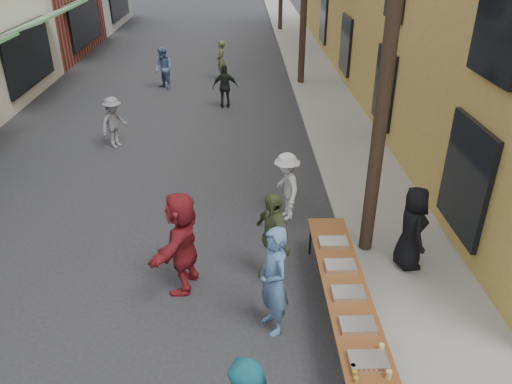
{
  "coord_description": "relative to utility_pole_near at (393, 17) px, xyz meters",
  "views": [
    {
      "loc": [
        1.88,
        -5.23,
        5.77
      ],
      "look_at": [
        2.12,
        3.15,
        1.3
      ],
      "focal_mm": 35.0,
      "sensor_mm": 36.0,
      "label": 1
    }
  ],
  "objects": [
    {
      "name": "ground",
      "position": [
        -4.3,
        -3.0,
        -4.5
      ],
      "size": [
        120.0,
        120.0,
        0.0
      ],
      "primitive_type": "plane",
      "color": "#28282B",
      "rests_on": "ground"
    },
    {
      "name": "sidewalk",
      "position": [
        0.7,
        12.0,
        -4.45
      ],
      "size": [
        2.2,
        60.0,
        0.1
      ],
      "primitive_type": "cube",
      "color": "gray",
      "rests_on": "ground"
    },
    {
      "name": "utility_pole_near",
      "position": [
        0.0,
        0.0,
        0.0
      ],
      "size": [
        0.26,
        0.26,
        9.0
      ],
      "primitive_type": "cylinder",
      "color": "#2D2116",
      "rests_on": "ground"
    },
    {
      "name": "serving_table",
      "position": [
        -0.83,
        -1.94,
        -3.79
      ],
      "size": [
        0.7,
        4.0,
        0.75
      ],
      "color": "brown",
      "rests_on": "ground"
    },
    {
      "name": "catering_tray_sausage",
      "position": [
        -0.83,
        -3.59,
        -3.71
      ],
      "size": [
        0.5,
        0.33,
        0.08
      ],
      "primitive_type": "cube",
      "color": "maroon",
      "rests_on": "serving_table"
    },
    {
      "name": "catering_tray_foil_b",
      "position": [
        -0.83,
        -2.94,
        -3.71
      ],
      "size": [
        0.5,
        0.33,
        0.08
      ],
      "primitive_type": "cube",
      "color": "#B2B2B7",
      "rests_on": "serving_table"
    },
    {
      "name": "catering_tray_buns",
      "position": [
        -0.83,
        -2.24,
        -3.71
      ],
      "size": [
        0.5,
        0.33,
        0.08
      ],
      "primitive_type": "cube",
      "color": "tan",
      "rests_on": "serving_table"
    },
    {
      "name": "catering_tray_foil_d",
      "position": [
        -0.83,
        -1.54,
        -3.71
      ],
      "size": [
        0.5,
        0.33,
        0.08
      ],
      "primitive_type": "cube",
      "color": "#B2B2B7",
      "rests_on": "serving_table"
    },
    {
      "name": "catering_tray_buns_end",
      "position": [
        -0.83,
        -0.84,
        -3.71
      ],
      "size": [
        0.5,
        0.33,
        0.08
      ],
      "primitive_type": "cube",
      "color": "tan",
      "rests_on": "serving_table"
    },
    {
      "name": "condiment_jar_a",
      "position": [
        -1.05,
        -3.89,
        -3.71
      ],
      "size": [
        0.07,
        0.07,
        0.08
      ],
      "primitive_type": "cylinder",
      "color": "#A57F26",
      "rests_on": "serving_table"
    },
    {
      "name": "condiment_jar_b",
      "position": [
        -1.05,
        -3.79,
        -3.71
      ],
      "size": [
        0.07,
        0.07,
        0.08
      ],
      "primitive_type": "cylinder",
      "color": "#A57F26",
      "rests_on": "serving_table"
    },
    {
      "name": "condiment_jar_c",
      "position": [
        -1.05,
        -3.69,
        -3.71
      ],
      "size": [
        0.07,
        0.07,
        0.08
      ],
      "primitive_type": "cylinder",
      "color": "#A57F26",
      "rests_on": "serving_table"
    },
    {
      "name": "cup_stack",
      "position": [
        -0.63,
        -3.84,
        -3.69
      ],
      "size": [
        0.08,
        0.08,
        0.12
      ],
      "primitive_type": "cylinder",
      "color": "tan",
      "rests_on": "serving_table"
    },
    {
      "name": "guest_front_b",
      "position": [
        -1.98,
        -2.11,
        -3.56
      ],
      "size": [
        0.67,
        0.8,
        1.88
      ],
      "primitive_type": "imported",
      "rotation": [
        0.0,
        0.0,
        -1.19
      ],
      "color": "#5478A2",
      "rests_on": "ground"
    },
    {
      "name": "guest_front_d",
      "position": [
        -1.48,
        1.35,
        -3.72
      ],
      "size": [
        0.78,
        1.11,
        1.56
      ],
      "primitive_type": "imported",
      "rotation": [
        0.0,
        0.0,
        -1.36
      ],
      "color": "silver",
      "rests_on": "ground"
    },
    {
      "name": "guest_front_e",
      "position": [
        -1.92,
        -0.83,
        -3.6
      ],
      "size": [
        0.87,
        1.14,
        1.8
      ],
      "primitive_type": "imported",
      "rotation": [
        0.0,
        0.0,
        -1.11
      ],
      "color": "#4D5A34",
      "rests_on": "ground"
    },
    {
      "name": "guest_queue_back",
      "position": [
        -3.5,
        -0.98,
        -3.55
      ],
      "size": [
        0.97,
        1.84,
        1.89
      ],
      "primitive_type": "imported",
      "rotation": [
        0.0,
        0.0,
        -1.82
      ],
      "color": "maroon",
      "rests_on": "ground"
    },
    {
      "name": "server",
      "position": [
        0.65,
        -0.6,
        -3.58
      ],
      "size": [
        0.55,
        0.82,
        1.63
      ],
      "primitive_type": "imported",
      "rotation": [
        0.0,
        0.0,
        1.61
      ],
      "color": "black",
      "rests_on": "sidewalk"
    },
    {
      "name": "passerby_left",
      "position": [
        -6.16,
        5.59,
        -3.75
      ],
      "size": [
        0.97,
        1.12,
        1.5
      ],
      "primitive_type": "imported",
      "rotation": [
        0.0,
        0.0,
        1.04
      ],
      "color": "gray",
      "rests_on": "ground"
    },
    {
      "name": "passerby_mid",
      "position": [
        -3.02,
        9.11,
        -3.74
      ],
      "size": [
        0.92,
        0.43,
        1.52
      ],
      "primitive_type": "imported",
      "rotation": [
        0.0,
        0.0,
        3.21
      ],
      "color": "black",
      "rests_on": "ground"
    },
    {
      "name": "passerby_right",
      "position": [
        -3.28,
        12.77,
        -3.69
      ],
      "size": [
        0.4,
        0.6,
        1.63
      ],
      "primitive_type": "imported",
      "rotation": [
        0.0,
        0.0,
        4.73
      ],
      "color": "#535B35",
      "rests_on": "ground"
    },
    {
      "name": "passerby_far",
      "position": [
        -5.51,
        11.5,
        -3.69
      ],
      "size": [
        1.0,
        0.99,
        1.63
      ],
      "primitive_type": "imported",
      "rotation": [
        0.0,
        0.0,
        5.51
      ],
      "color": "#4D6896",
      "rests_on": "ground"
    }
  ]
}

